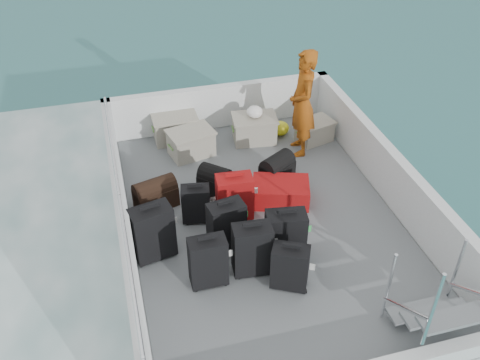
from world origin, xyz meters
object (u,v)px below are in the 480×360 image
Objects in this scene: suitcase_2 at (196,204)px; crate_3 at (314,132)px; suitcase_8 at (281,192)px; crate_2 at (254,130)px; passenger at (302,104)px; suitcase_5 at (235,198)px; suitcase_6 at (290,268)px; suitcase_4 at (226,226)px; suitcase_7 at (285,236)px; suitcase_0 at (208,262)px; crate_0 at (175,128)px; suitcase_1 at (153,233)px; suitcase_3 at (252,250)px; crate_1 at (191,144)px.

crate_3 is at bearing 43.37° from suitcase_2.
crate_2 reaches higher than suitcase_8.
passenger is (0.66, 1.08, 0.66)m from suitcase_8.
suitcase_5 reaches higher than crate_3.
suitcase_6 is 0.75× the size of suitcase_8.
suitcase_7 is at bearing -39.57° from suitcase_4.
suitcase_0 is 3.31m from crate_3.
passenger is (1.74, -0.82, 0.61)m from crate_0.
suitcase_1 is 0.95× the size of suitcase_8.
passenger reaches higher than crate_3.
crate_3 is (1.65, 1.44, -0.16)m from suitcase_5.
suitcase_3 is 1.02× the size of crate_0.
suitcase_1 is at bearing -112.51° from crate_1.
suitcase_2 is at bearing 26.89° from suitcase_1.
crate_2 is at bearing 14.43° from suitcase_8.
suitcase_6 is 3.02m from crate_2.
suitcase_0 is 0.40× the size of passenger.
suitcase_7 is (0.86, -0.90, 0.06)m from suitcase_2.
suitcase_6 is 2.90m from crate_1.
crate_1 is 1.20× the size of crate_3.
suitcase_4 reaches higher than suitcase_2.
suitcase_5 is at bearing -80.79° from crate_1.
suitcase_1 is 1.10× the size of suitcase_7.
crate_0 is (-0.69, 3.34, -0.08)m from suitcase_6.
passenger is at bearing 94.75° from suitcase_6.
suitcase_4 is at bearing 113.88° from suitcase_3.
passenger reaches higher than suitcase_6.
suitcase_2 is at bearing 146.84° from suitcase_6.
suitcase_6 is at bearing -73.62° from suitcase_5.
suitcase_3 is 2.64m from passenger.
suitcase_7 is 1.04× the size of crate_1.
crate_2 is 0.95m from passenger.
suitcase_3 is 1.28× the size of crate_3.
suitcase_7 is at bearing -74.70° from crate_0.
suitcase_2 is 0.93× the size of suitcase_6.
suitcase_0 is 3.07m from crate_0.
suitcase_0 reaches higher than suitcase_5.
crate_0 is (-0.35, 3.02, -0.13)m from suitcase_3.
suitcase_6 is at bearing -39.31° from suitcase_3.
crate_3 is at bearing -3.63° from crate_1.
suitcase_0 is 0.99× the size of crate_0.
suitcase_1 reaches higher than suitcase_6.
crate_3 is (0.98, 1.28, 0.01)m from suitcase_8.
suitcase_6 is (0.76, -1.35, 0.02)m from suitcase_2.
suitcase_3 is 2.54m from crate_1.
suitcase_1 is 3.32m from crate_3.
crate_1 reaches higher than crate_3.
suitcase_4 is 2.05m from crate_1.
suitcase_7 is (0.94, 0.18, 0.00)m from suitcase_0.
crate_0 is at bearing 129.07° from suitcase_6.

